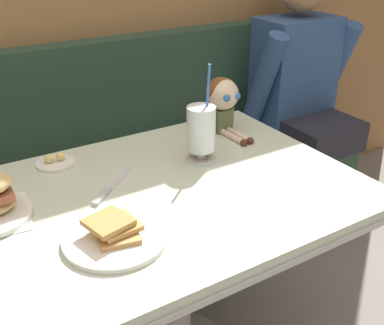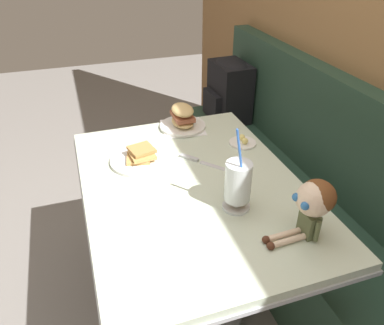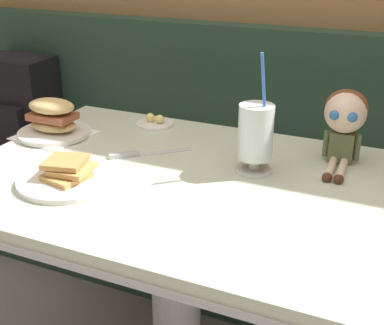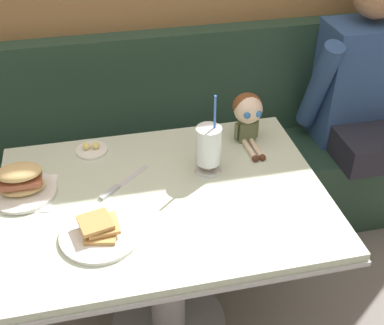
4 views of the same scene
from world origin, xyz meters
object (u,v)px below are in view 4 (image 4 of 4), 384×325
(butter_saucer, at_px, (92,149))
(butter_knife, at_px, (117,187))
(diner_patron, at_px, (363,85))
(toast_plate, at_px, (100,232))
(sandwich_plate, at_px, (22,184))
(seated_doll, at_px, (248,112))
(milkshake_glass, at_px, (209,147))

(butter_saucer, height_order, butter_knife, butter_saucer)
(diner_patron, bearing_deg, toast_plate, -150.03)
(sandwich_plate, bearing_deg, seated_doll, 10.43)
(diner_patron, bearing_deg, butter_knife, -156.85)
(butter_knife, bearing_deg, toast_plate, -107.50)
(milkshake_glass, relative_size, butter_knife, 1.68)
(milkshake_glass, xyz_separation_m, butter_knife, (-0.33, -0.03, -0.10))
(butter_saucer, height_order, diner_patron, diner_patron)
(toast_plate, height_order, diner_patron, diner_patron)
(butter_saucer, xyz_separation_m, butter_knife, (0.07, -0.24, -0.00))
(sandwich_plate, height_order, butter_saucer, sandwich_plate)
(sandwich_plate, xyz_separation_m, diner_patron, (1.51, 0.48, -0.04))
(toast_plate, distance_m, seated_doll, 0.73)
(toast_plate, distance_m, diner_patron, 1.46)
(seated_doll, bearing_deg, diner_patron, 25.54)
(butter_saucer, bearing_deg, sandwich_plate, -138.91)
(toast_plate, height_order, sandwich_plate, sandwich_plate)
(milkshake_glass, distance_m, sandwich_plate, 0.64)
(milkshake_glass, bearing_deg, sandwich_plate, 179.54)
(butter_saucer, distance_m, diner_patron, 1.30)
(toast_plate, height_order, butter_knife, toast_plate)
(seated_doll, distance_m, diner_patron, 0.76)
(toast_plate, xyz_separation_m, sandwich_plate, (-0.24, 0.26, 0.03))
(butter_knife, bearing_deg, milkshake_glass, 5.47)
(toast_plate, distance_m, butter_knife, 0.23)
(sandwich_plate, distance_m, butter_saucer, 0.32)
(toast_plate, bearing_deg, seated_doll, 34.57)
(sandwich_plate, bearing_deg, butter_saucer, 41.09)
(milkshake_glass, relative_size, butter_saucer, 2.63)
(diner_patron, bearing_deg, butter_saucer, -168.07)
(toast_plate, xyz_separation_m, butter_knife, (0.07, 0.22, -0.01))
(butter_knife, relative_size, diner_patron, 0.23)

